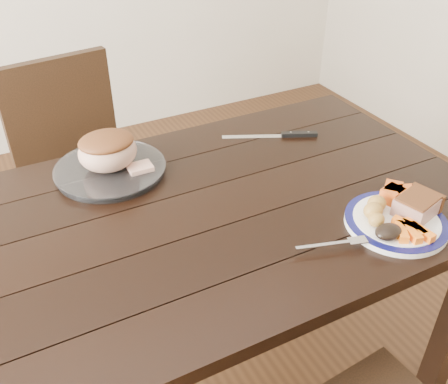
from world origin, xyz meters
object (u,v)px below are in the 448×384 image
dinner_plate (396,223)px  pork_slice (417,206)px  serving_platter (111,170)px  roast_joint (108,152)px  carving_knife (288,135)px  dining_table (195,238)px  fork (337,244)px  chair_far (80,168)px

dinner_plate → pork_slice: pork_slice is taller
serving_platter → roast_joint: (0.00, 0.00, 0.06)m
carving_knife → dining_table: bearing=-127.3°
dinner_plate → serving_platter: 0.82m
fork → carving_knife: size_ratio=0.59×
dining_table → pork_slice: (0.49, -0.30, 0.14)m
dining_table → fork: (0.24, -0.30, 0.11)m
roast_joint → carving_knife: bearing=-5.3°
pork_slice → fork: pork_slice is taller
dinner_plate → fork: bearing=-178.3°
serving_platter → pork_slice: pork_slice is taller
fork → dining_table: bearing=145.5°
chair_far → pork_slice: chair_far is taller
pork_slice → carving_knife: pork_slice is taller
pork_slice → roast_joint: (-0.63, 0.59, 0.03)m
roast_joint → pork_slice: bearing=-43.0°
chair_far → serving_platter: chair_far is taller
pork_slice → carving_knife: size_ratio=0.36×
dining_table → pork_slice: bearing=-31.2°
serving_platter → fork: bearing=-57.4°
chair_far → roast_joint: 0.54m
dinner_plate → roast_joint: roast_joint is taller
dinner_plate → dining_table: bearing=146.0°
pork_slice → roast_joint: bearing=137.0°
carving_knife → fork: bearing=-86.7°
chair_far → roast_joint: chair_far is taller
dinner_plate → carving_knife: size_ratio=0.87×
dining_table → roast_joint: bearing=115.5°
dining_table → dinner_plate: dinner_plate is taller
dining_table → chair_far: 0.77m
dinner_plate → roast_joint: 0.82m
dinner_plate → carving_knife: dinner_plate is taller
chair_far → fork: bearing=102.6°
chair_far → roast_joint: bearing=83.9°
pork_slice → carving_knife: bearing=93.9°
fork → roast_joint: 0.70m
pork_slice → fork: 0.25m
serving_platter → roast_joint: bearing=0.0°
roast_joint → serving_platter: bearing=0.0°
dining_table → serving_platter: 0.34m
pork_slice → fork: size_ratio=0.60×
dinner_plate → serving_platter: (-0.57, 0.58, 0.00)m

